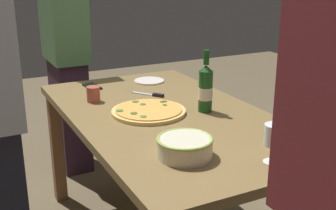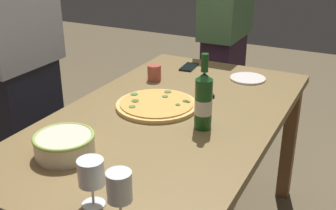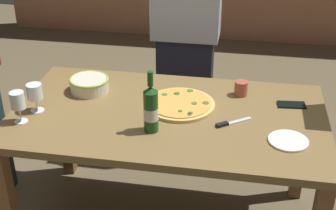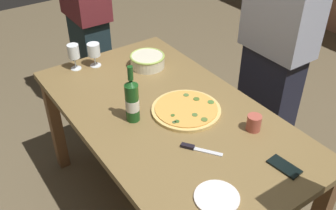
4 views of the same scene
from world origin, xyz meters
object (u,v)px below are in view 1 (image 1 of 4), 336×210
wine_bottle (206,88)px  cup_amber (93,94)px  dining_table (168,131)px  serving_bowl (185,146)px  pizza_knife (152,95)px  wine_glass_near_pizza (274,136)px  wine_glass_by_bottle (305,133)px  side_plate (149,81)px  cell_phone (92,87)px  person_host (66,58)px  pizza (149,111)px

wine_bottle → cup_amber: wine_bottle is taller
dining_table → cup_amber: (0.36, 0.26, 0.13)m
serving_bowl → pizza_knife: bearing=-16.3°
pizza_knife → wine_glass_near_pizza: bearing=-178.0°
wine_glass_by_bottle → side_plate: (1.29, 0.04, -0.11)m
dining_table → wine_glass_near_pizza: bearing=-171.9°
side_plate → pizza_knife: (-0.28, 0.11, 0.00)m
cell_phone → person_host: 0.59m
side_plate → cell_phone: size_ratio=1.28×
cell_phone → pizza_knife: (-0.31, -0.25, 0.00)m
dining_table → pizza: bearing=58.8°
cup_amber → person_host: 0.86m
cell_phone → pizza_knife: size_ratio=0.83×
wine_bottle → cell_phone: 0.78m
serving_bowl → cell_phone: (1.10, 0.02, -0.04)m
pizza → person_host: person_host is taller
serving_bowl → cup_amber: cup_amber is taller
person_host → pizza: bearing=-3.6°
dining_table → person_host: bearing=8.7°
serving_bowl → person_host: 1.68m
wine_glass_by_bottle → pizza_knife: wine_glass_by_bottle is taller
cup_amber → pizza: bearing=-149.6°
wine_bottle → side_plate: (0.64, 0.01, -0.11)m
wine_glass_by_bottle → cell_phone: wine_glass_by_bottle is taller
cup_amber → pizza_knife: (-0.04, -0.32, -0.03)m
pizza → wine_glass_by_bottle: 0.81m
dining_table → serving_bowl: bearing=160.2°
cup_amber → person_host: person_host is taller
cup_amber → person_host: bearing=-5.2°
cell_phone → person_host: size_ratio=0.09×
dining_table → side_plate: (0.59, -0.17, 0.10)m
wine_bottle → wine_glass_near_pizza: wine_bottle is taller
cell_phone → wine_glass_by_bottle: bearing=-78.7°
serving_bowl → person_host: (1.68, 0.02, 0.03)m
wine_glass_near_pizza → wine_glass_by_bottle: bearing=-105.9°
cup_amber → cell_phone: size_ratio=0.57×
cup_amber → pizza_knife: cup_amber is taller
pizza_knife → dining_table: bearing=169.1°
serving_bowl → wine_glass_by_bottle: wine_glass_by_bottle is taller
dining_table → cell_phone: bearing=16.5°
wine_glass_by_bottle → cell_phone: size_ratio=1.13×
pizza → wine_bottle: (-0.10, -0.26, 0.11)m
dining_table → serving_bowl: serving_bowl is taller
dining_table → pizza: 0.14m
serving_bowl → pizza_knife: (0.78, -0.23, -0.04)m
wine_bottle → dining_table: bearing=74.8°
pizza_knife → cup_amber: bearing=82.2°
dining_table → pizza: size_ratio=4.38×
side_plate → pizza_knife: bearing=158.3°
wine_glass_near_pizza → side_plate: 1.26m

